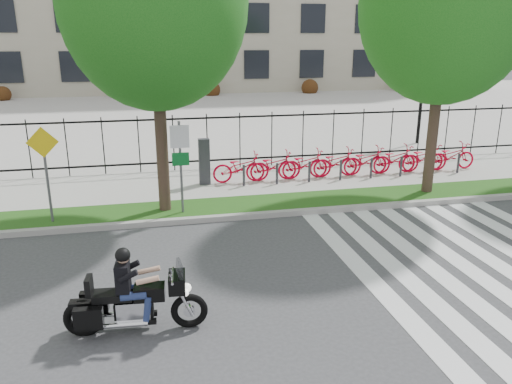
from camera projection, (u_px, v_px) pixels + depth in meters
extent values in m
plane|color=#38393B|center=(267.00, 292.00, 9.70)|extent=(120.00, 120.00, 0.00)
cube|color=#999690|center=(231.00, 217.00, 13.50)|extent=(60.00, 0.20, 0.15)
cube|color=#154B12|center=(226.00, 207.00, 14.30)|extent=(60.00, 1.50, 0.15)
cube|color=#A5A19A|center=(215.00, 183.00, 16.63)|extent=(60.00, 3.50, 0.15)
cube|color=#A5A19A|center=(178.00, 111.00, 33.01)|extent=(80.00, 34.00, 0.10)
cylinder|color=black|center=(421.00, 101.00, 22.35)|extent=(0.14, 0.14, 4.00)
cylinder|color=black|center=(425.00, 57.00, 21.79)|extent=(0.06, 0.70, 0.70)
sphere|color=white|center=(418.00, 55.00, 21.68)|extent=(0.36, 0.36, 0.36)
sphere|color=white|center=(433.00, 55.00, 21.83)|extent=(0.36, 0.36, 0.36)
cylinder|color=#33221B|center=(161.00, 138.00, 13.32)|extent=(0.32, 0.32, 4.03)
ellipsoid|color=#145815|center=(154.00, 1.00, 12.31)|extent=(4.72, 4.72, 5.42)
cylinder|color=#33221B|center=(433.00, 127.00, 14.97)|extent=(0.32, 0.32, 4.02)
ellipsoid|color=#145815|center=(446.00, 3.00, 13.94)|extent=(4.90, 4.90, 5.63)
cube|color=#2D2D33|center=(204.00, 162.00, 16.08)|extent=(0.35, 0.25, 1.50)
imported|color=red|center=(241.00, 167.00, 16.40)|extent=(1.87, 0.65, 0.98)
cylinder|color=#2D2D33|center=(244.00, 176.00, 15.98)|extent=(0.08, 0.08, 0.70)
imported|color=red|center=(273.00, 166.00, 16.63)|extent=(1.87, 0.65, 0.98)
cylinder|color=#2D2D33|center=(277.00, 174.00, 16.20)|extent=(0.08, 0.08, 0.70)
imported|color=red|center=(305.00, 164.00, 16.85)|extent=(1.87, 0.65, 0.98)
cylinder|color=#2D2D33|center=(309.00, 172.00, 16.43)|extent=(0.08, 0.08, 0.70)
imported|color=red|center=(335.00, 162.00, 17.08)|extent=(1.87, 0.65, 0.98)
cylinder|color=#2D2D33|center=(341.00, 170.00, 16.65)|extent=(0.08, 0.08, 0.70)
imported|color=red|center=(365.00, 161.00, 17.30)|extent=(1.87, 0.65, 0.98)
cylinder|color=#2D2D33|center=(371.00, 168.00, 16.88)|extent=(0.08, 0.08, 0.70)
imported|color=red|center=(394.00, 159.00, 17.53)|extent=(1.87, 0.65, 0.98)
cylinder|color=#2D2D33|center=(401.00, 166.00, 17.10)|extent=(0.08, 0.08, 0.70)
imported|color=red|center=(423.00, 158.00, 17.75)|extent=(1.87, 0.65, 0.98)
cylinder|color=#2D2D33|center=(430.00, 165.00, 17.33)|extent=(0.08, 0.08, 0.70)
imported|color=red|center=(451.00, 156.00, 17.98)|extent=(1.87, 0.65, 0.98)
cylinder|color=#2D2D33|center=(458.00, 163.00, 17.55)|extent=(0.08, 0.08, 0.70)
cylinder|color=#59595B|center=(181.00, 168.00, 13.32)|extent=(0.07, 0.07, 2.50)
cube|color=white|center=(180.00, 137.00, 13.03)|extent=(0.50, 0.03, 0.60)
cube|color=#0C6626|center=(181.00, 159.00, 13.21)|extent=(0.45, 0.03, 0.35)
cylinder|color=#59595B|center=(47.00, 177.00, 12.64)|extent=(0.07, 0.07, 2.40)
cube|color=yellow|center=(42.00, 142.00, 12.34)|extent=(0.78, 0.03, 0.78)
torus|color=black|center=(189.00, 311.00, 8.43)|extent=(0.63, 0.17, 0.63)
torus|color=black|center=(84.00, 318.00, 8.21)|extent=(0.67, 0.19, 0.66)
cube|color=black|center=(177.00, 282.00, 8.24)|extent=(0.31, 0.52, 0.27)
cube|color=#26262B|center=(180.00, 270.00, 8.19)|extent=(0.17, 0.46, 0.28)
cube|color=silver|center=(134.00, 309.00, 8.28)|extent=(0.57, 0.35, 0.36)
cube|color=black|center=(150.00, 292.00, 8.23)|extent=(0.52, 0.35, 0.24)
cube|color=black|center=(113.00, 295.00, 8.16)|extent=(0.66, 0.38, 0.13)
cube|color=black|center=(89.00, 286.00, 8.05)|extent=(0.11, 0.32, 0.31)
cube|color=black|center=(88.00, 319.00, 7.92)|extent=(0.46, 0.18, 0.36)
cube|color=black|center=(94.00, 302.00, 8.44)|extent=(0.46, 0.18, 0.36)
cube|color=black|center=(123.00, 277.00, 8.09)|extent=(0.25, 0.38, 0.47)
sphere|color=tan|center=(123.00, 257.00, 7.99)|extent=(0.21, 0.21, 0.21)
sphere|color=black|center=(123.00, 255.00, 7.98)|extent=(0.25, 0.25, 0.25)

